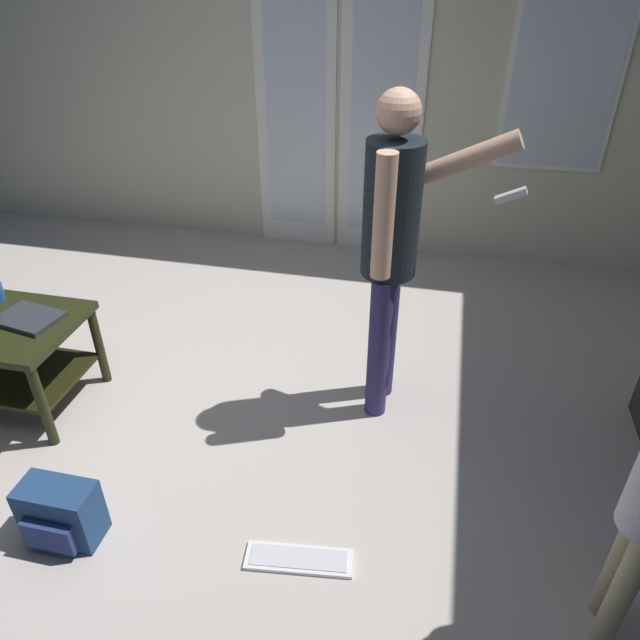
{
  "coord_description": "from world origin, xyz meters",
  "views": [
    {
      "loc": [
        1.16,
        -2.1,
        2.13
      ],
      "look_at": [
        0.73,
        -0.16,
        0.84
      ],
      "focal_mm": 32.82,
      "sensor_mm": 36.0,
      "label": 1
    }
  ],
  "objects_px": {
    "laptop_closed": "(30,318)",
    "loose_keyboard": "(299,559)",
    "person_adult": "(393,237)",
    "backpack": "(60,513)"
  },
  "relations": [
    {
      "from": "loose_keyboard",
      "to": "laptop_closed",
      "type": "height_order",
      "value": "laptop_closed"
    },
    {
      "from": "person_adult",
      "to": "laptop_closed",
      "type": "bearing_deg",
      "value": -168.12
    },
    {
      "from": "person_adult",
      "to": "loose_keyboard",
      "type": "relative_size",
      "value": 3.62
    },
    {
      "from": "backpack",
      "to": "loose_keyboard",
      "type": "distance_m",
      "value": 1.01
    },
    {
      "from": "backpack",
      "to": "loose_keyboard",
      "type": "relative_size",
      "value": 0.7
    },
    {
      "from": "backpack",
      "to": "loose_keyboard",
      "type": "xyz_separation_m",
      "value": [
        0.99,
        0.09,
        -0.13
      ]
    },
    {
      "from": "laptop_closed",
      "to": "loose_keyboard",
      "type": "bearing_deg",
      "value": -13.8
    },
    {
      "from": "person_adult",
      "to": "backpack",
      "type": "distance_m",
      "value": 1.87
    },
    {
      "from": "person_adult",
      "to": "backpack",
      "type": "bearing_deg",
      "value": -135.84
    },
    {
      "from": "person_adult",
      "to": "loose_keyboard",
      "type": "height_order",
      "value": "person_adult"
    }
  ]
}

